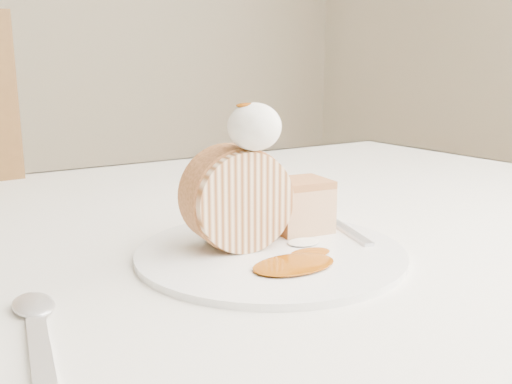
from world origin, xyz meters
TOP-DOWN VIEW (x-y plane):
  - table at (0.00, 0.20)m, footprint 1.40×0.90m
  - plate at (0.02, 0.08)m, footprint 0.29×0.29m
  - roulade_slice at (0.00, 0.10)m, footprint 0.10×0.06m
  - cake_chunk at (0.08, 0.11)m, footprint 0.06×0.06m
  - whipped_cream at (0.01, 0.09)m, footprint 0.05×0.05m
  - caramel_drizzle at (0.00, 0.09)m, footprint 0.02×0.02m
  - caramel_pool at (0.01, 0.03)m, footprint 0.09×0.06m
  - fork at (0.12, 0.09)m, footprint 0.07×0.15m
  - spoon at (-0.21, -0.02)m, footprint 0.05×0.18m

SIDE VIEW (x-z plane):
  - table at x=0.00m, z-range 0.29..1.04m
  - spoon at x=-0.21m, z-range 0.75..0.75m
  - plate at x=0.02m, z-range 0.75..0.76m
  - fork at x=0.12m, z-range 0.76..0.76m
  - caramel_pool at x=0.01m, z-range 0.76..0.76m
  - cake_chunk at x=0.08m, z-range 0.76..0.80m
  - roulade_slice at x=0.00m, z-range 0.76..0.85m
  - whipped_cream at x=0.01m, z-range 0.85..0.89m
  - caramel_drizzle at x=0.00m, z-range 0.89..0.90m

